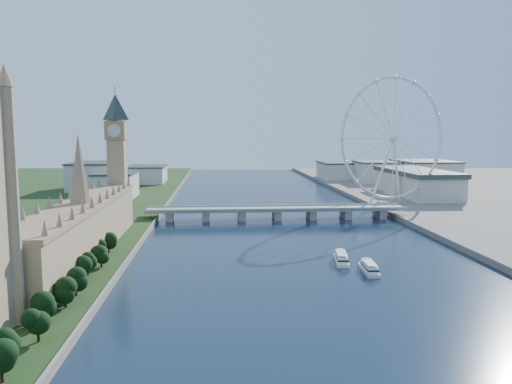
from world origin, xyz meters
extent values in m
cube|color=tan|center=(-128.00, 170.00, 17.00)|extent=(24.00, 200.00, 28.00)
cone|color=#937A59|center=(-128.00, 170.00, 53.00)|extent=(12.00, 12.00, 40.00)
cube|color=tan|center=(-128.00, 278.00, 43.00)|extent=(13.00, 13.00, 80.00)
cube|color=#937A59|center=(-128.00, 278.00, 75.00)|extent=(15.00, 15.00, 14.00)
pyramid|color=#2D3833|center=(-128.00, 278.00, 103.00)|extent=(20.02, 20.02, 20.00)
cube|color=gray|center=(0.00, 300.00, 8.50)|extent=(220.00, 22.00, 2.00)
cube|color=gray|center=(-90.00, 300.00, 3.75)|extent=(6.00, 20.00, 7.50)
cube|color=gray|center=(-60.00, 300.00, 3.75)|extent=(6.00, 20.00, 7.50)
cube|color=gray|center=(-30.00, 300.00, 3.75)|extent=(6.00, 20.00, 7.50)
cube|color=gray|center=(0.00, 300.00, 3.75)|extent=(6.00, 20.00, 7.50)
cube|color=gray|center=(30.00, 300.00, 3.75)|extent=(6.00, 20.00, 7.50)
cube|color=gray|center=(60.00, 300.00, 3.75)|extent=(6.00, 20.00, 7.50)
cube|color=gray|center=(90.00, 300.00, 3.75)|extent=(6.00, 20.00, 7.50)
torus|color=silver|center=(120.00, 355.00, 68.00)|extent=(113.60, 39.12, 118.60)
cylinder|color=silver|center=(120.00, 355.00, 68.00)|extent=(7.25, 6.61, 6.00)
cube|color=gray|center=(117.00, 365.00, 4.00)|extent=(14.00, 10.00, 2.00)
cube|color=beige|center=(-160.00, 430.00, 16.00)|extent=(40.00, 60.00, 26.00)
cube|color=beige|center=(-200.00, 520.00, 19.00)|extent=(60.00, 80.00, 32.00)
cube|color=beige|center=(-150.00, 600.00, 14.00)|extent=(50.00, 70.00, 22.00)
cube|color=beige|center=(180.00, 580.00, 17.00)|extent=(60.00, 60.00, 28.00)
cube|color=beige|center=(240.00, 560.00, 18.00)|extent=(70.00, 90.00, 30.00)
cube|color=beige|center=(140.00, 640.00, 15.00)|extent=(60.00, 80.00, 24.00)
camera|label=1|loc=(-50.16, -117.44, 72.87)|focal=35.00mm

